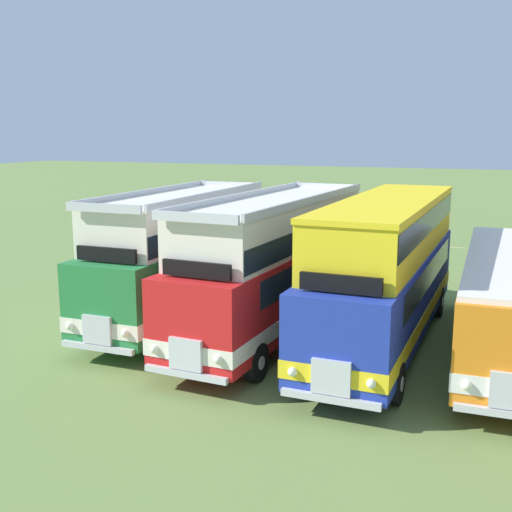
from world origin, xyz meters
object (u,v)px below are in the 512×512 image
bus_first_in_row (181,254)px  bus_fourth_in_row (510,296)px  bus_second_in_row (276,262)px  bus_third_in_row (387,266)px

bus_first_in_row → bus_fourth_in_row: (10.50, 0.52, -0.60)m
bus_second_in_row → bus_first_in_row: bearing=178.5°
bus_first_in_row → bus_second_in_row: size_ratio=0.87×
bus_third_in_row → bus_fourth_in_row: 3.60m
bus_first_in_row → bus_third_in_row: 7.00m
bus_second_in_row → bus_fourth_in_row: (6.99, 0.62, -0.60)m
bus_third_in_row → bus_fourth_in_row: bus_third_in_row is taller
bus_third_in_row → bus_second_in_row: bearing=-177.5°
bus_first_in_row → bus_third_in_row: bearing=0.5°
bus_third_in_row → bus_fourth_in_row: size_ratio=1.02×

